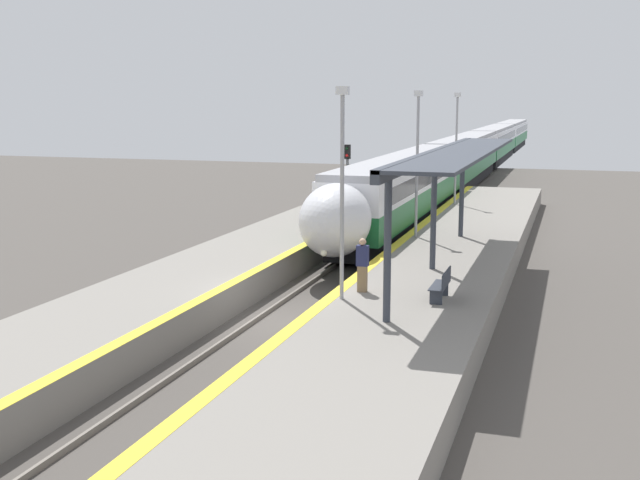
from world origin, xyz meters
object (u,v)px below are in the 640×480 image
at_px(train, 480,150).
at_px(platform_bench, 442,285).
at_px(lamppost_near, 342,181).
at_px(lamppost_mid, 417,155).
at_px(person_waiting, 362,264).
at_px(railway_signal, 347,182).
at_px(lamppost_far, 456,142).

height_order(train, platform_bench, train).
distance_m(platform_bench, lamppost_near, 4.21).
distance_m(train, platform_bench, 52.92).
bearing_deg(train, lamppost_mid, -87.09).
bearing_deg(lamppost_near, train, 92.29).
relative_size(train, lamppost_near, 15.81).
relative_size(person_waiting, lamppost_near, 0.27).
relative_size(platform_bench, lamppost_mid, 0.24).
distance_m(railway_signal, lamppost_mid, 6.14).
bearing_deg(person_waiting, platform_bench, -6.91).
bearing_deg(train, lamppost_near, -87.71).
height_order(train, railway_signal, railway_signal).
distance_m(train, lamppost_far, 30.77).
bearing_deg(lamppost_near, platform_bench, 13.99).
relative_size(train, person_waiting, 58.84).
xyz_separation_m(train, lamppost_near, (2.14, -53.39, 2.27)).
distance_m(platform_bench, person_waiting, 2.54).
distance_m(platform_bench, lamppost_far, 22.46).
distance_m(train, lamppost_mid, 42.12).
relative_size(platform_bench, person_waiting, 0.90).
bearing_deg(lamppost_near, railway_signal, 105.22).
bearing_deg(platform_bench, lamppost_far, 97.36).
height_order(person_waiting, railway_signal, railway_signal).
height_order(person_waiting, lamppost_mid, lamppost_mid).
distance_m(person_waiting, railway_signal, 15.24).
relative_size(train, platform_bench, 65.57).
xyz_separation_m(lamppost_near, lamppost_far, (0.00, 22.78, 0.00)).
bearing_deg(lamppost_mid, railway_signal, 135.68).
relative_size(person_waiting, lamppost_mid, 0.27).
bearing_deg(train, railway_signal, -93.15).
xyz_separation_m(platform_bench, lamppost_far, (-2.85, 22.07, 3.02)).
bearing_deg(train, lamppost_far, -86.01).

